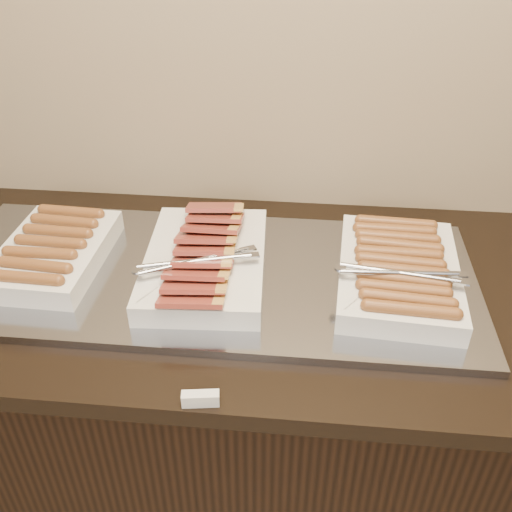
{
  "coord_description": "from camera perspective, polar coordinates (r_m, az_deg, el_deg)",
  "views": [
    {
      "loc": [
        0.19,
        1.11,
        1.68
      ],
      "look_at": [
        0.09,
        2.13,
        0.97
      ],
      "focal_mm": 40.0,
      "sensor_mm": 36.0,
      "label": 1
    }
  ],
  "objects": [
    {
      "name": "dish_right",
      "position": [
        1.27,
        14.08,
        -1.47
      ],
      "size": [
        0.28,
        0.39,
        0.08
      ],
      "rotation": [
        0.0,
        0.0,
        -0.07
      ],
      "color": "silver",
      "rests_on": "warming_tray"
    },
    {
      "name": "dish_left",
      "position": [
        1.38,
        -19.62,
        0.41
      ],
      "size": [
        0.23,
        0.33,
        0.07
      ],
      "rotation": [
        0.0,
        0.0,
        -0.03
      ],
      "color": "silver",
      "rests_on": "warming_tray"
    },
    {
      "name": "counter",
      "position": [
        1.61,
        -3.34,
        -15.11
      ],
      "size": [
        2.06,
        0.76,
        0.9
      ],
      "color": "black",
      "rests_on": "ground"
    },
    {
      "name": "warming_tray",
      "position": [
        1.3,
        -4.9,
        -1.9
      ],
      "size": [
        1.2,
        0.5,
        0.02
      ],
      "primitive_type": "cube",
      "color": "#8F929C",
      "rests_on": "counter"
    },
    {
      "name": "label_holder",
      "position": [
        1.03,
        -5.57,
        -14.01
      ],
      "size": [
        0.07,
        0.03,
        0.03
      ],
      "primitive_type": "cube",
      "rotation": [
        0.0,
        0.0,
        0.14
      ],
      "color": "silver",
      "rests_on": "counter"
    },
    {
      "name": "dish_center",
      "position": [
        1.27,
        -5.14,
        -0.41
      ],
      "size": [
        0.28,
        0.42,
        0.09
      ],
      "rotation": [
        0.0,
        0.0,
        0.06
      ],
      "color": "silver",
      "rests_on": "warming_tray"
    }
  ]
}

